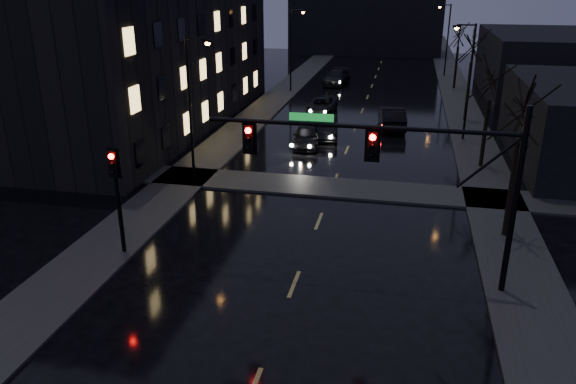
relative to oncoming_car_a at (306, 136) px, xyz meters
The scene contains 21 objects.
sidewalk_left 10.37m from the oncoming_car_a, 123.23° to the left, with size 3.00×140.00×0.12m, color #2D2D2B.
sidewalk_right 14.27m from the oncoming_car_a, 37.39° to the left, with size 3.00×140.00×0.12m, color #2D2D2B.
sidewalk_cross 8.36m from the oncoming_car_a, 70.17° to the right, with size 40.00×3.00×0.12m, color #2D2D2B.
apartment_block 15.10m from the oncoming_car_a, 165.02° to the left, with size 12.00×30.00×12.00m, color black.
commercial_right_far 29.45m from the oncoming_car_a, 47.53° to the left, with size 12.00×18.00×6.00m, color black.
far_block 51.76m from the oncoming_car_a, 90.19° to the left, with size 22.00×10.00×8.00m, color black.
signal_mast 19.04m from the oncoming_car_a, 68.95° to the right, with size 11.11×0.41×7.00m.
signal_pole_left 18.11m from the oncoming_car_a, 105.07° to the right, with size 0.35×0.41×4.53m.
tree_near 17.56m from the oncoming_car_a, 47.71° to the right, with size 3.52×3.52×8.08m.
tree_mid_a 12.55m from the oncoming_car_a, 11.78° to the right, with size 3.30×3.30×7.58m.
tree_mid_b 15.93m from the oncoming_car_a, 40.70° to the left, with size 3.74×3.74×8.59m.
tree_far 26.72m from the oncoming_car_a, 64.61° to the left, with size 3.43×3.43×7.88m.
streetlight_l_near 10.42m from the oncoming_car_a, 119.68° to the right, with size 1.53×0.28×8.00m.
streetlight_l_far 19.67m from the oncoming_car_a, 104.30° to the left, with size 1.53×0.28×8.00m.
streetlight_r_mid 11.75m from the oncoming_car_a, 19.36° to the left, with size 1.53×0.28×8.00m.
streetlight_r_far 33.57m from the oncoming_car_a, 71.80° to the left, with size 1.53×0.28×8.00m.
oncoming_car_a is the anchor object (origin of this frame).
oncoming_car_b 2.72m from the oncoming_car_a, 67.81° to the left, with size 1.56×4.48×1.47m, color black.
oncoming_car_c 10.02m from the oncoming_car_a, 92.76° to the left, with size 2.14×4.63×1.29m, color black.
oncoming_car_d 23.62m from the oncoming_car_a, 92.36° to the left, with size 2.18×5.37×1.56m, color black.
lead_car 8.23m from the oncoming_car_a, 47.76° to the left, with size 1.78×5.10×1.68m, color black.
Camera 1 is at (3.63, -10.25, 10.93)m, focal length 35.00 mm.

